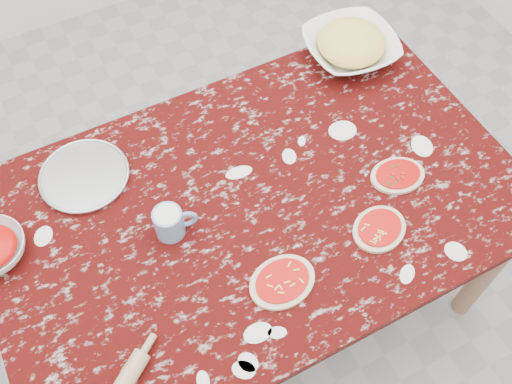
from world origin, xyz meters
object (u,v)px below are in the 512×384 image
object	(u,v)px
worktable	(256,215)
pizza_tray	(84,176)
flour_mug	(170,222)
cheese_bowl	(350,47)

from	to	relation	value
worktable	pizza_tray	bearing A→B (deg)	143.13
worktable	pizza_tray	world-z (taller)	pizza_tray
pizza_tray	flour_mug	size ratio (longest dim) A/B	2.16
cheese_bowl	pizza_tray	bearing A→B (deg)	-176.05
cheese_bowl	flour_mug	bearing A→B (deg)	-156.32
worktable	pizza_tray	distance (m)	0.55
pizza_tray	cheese_bowl	xyz separation A→B (m)	(1.01, 0.07, 0.03)
pizza_tray	flour_mug	world-z (taller)	flour_mug
worktable	pizza_tray	xyz separation A→B (m)	(-0.43, 0.32, 0.09)
cheese_bowl	worktable	bearing A→B (deg)	-146.01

